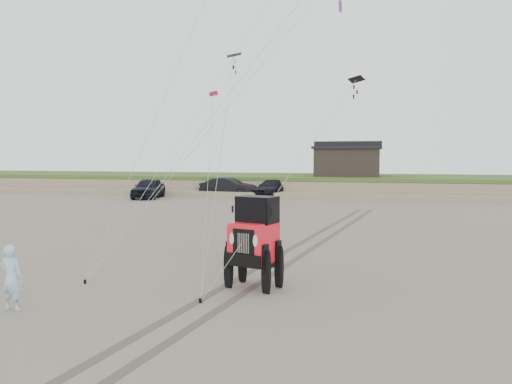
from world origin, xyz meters
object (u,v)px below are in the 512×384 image
man (11,277)px  truck_c (273,188)px  cabin (348,160)px  jeep (254,252)px  truck_b (229,187)px  truck_a (148,188)px

man → truck_c: bearing=-90.1°
cabin → jeep: size_ratio=1.15×
jeep → truck_c: bearing=117.6°
truck_c → jeep: 31.12m
truck_b → jeep: jeep is taller
cabin → truck_b: size_ratio=1.25×
truck_a → jeep: size_ratio=0.93×
truck_a → truck_c: size_ratio=0.97×
jeep → truck_a: bearing=138.0°
truck_b → cabin: bearing=-55.7°
man → jeep: bearing=-148.3°
truck_c → truck_a: bearing=-146.2°
jeep → cabin: bearing=105.9°
truck_b → truck_c: bearing=-73.1°
cabin → jeep: (-0.47, -35.50, -2.20)m
cabin → man: (-5.65, -38.86, -2.43)m
truck_b → truck_c: (3.91, 0.83, -0.07)m
truck_a → truck_b: bearing=17.4°
jeep → man: 6.17m
truck_a → truck_c: 11.00m
cabin → truck_c: cabin is taller
truck_a → truck_c: bearing=11.7°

